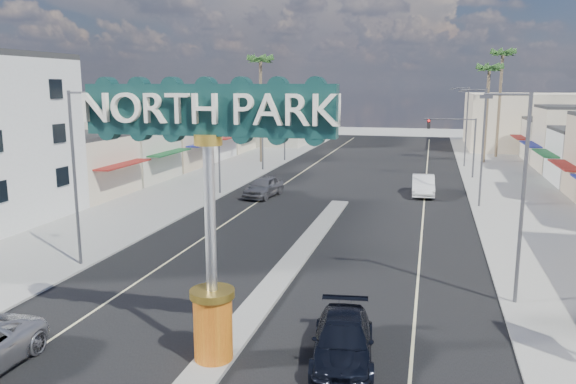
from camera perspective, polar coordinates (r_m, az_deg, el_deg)
The scene contains 23 objects.
ground at distance 45.91m, azimuth 5.52°, elevation -0.86°, with size 160.00×160.00×0.00m, color gray.
road at distance 45.91m, azimuth 5.52°, elevation -0.86°, with size 20.00×120.00×0.01m, color black.
median_island at distance 30.66m, azimuth 0.86°, elevation -6.62°, with size 1.30×30.00×0.16m, color gray.
sidewalk_left at distance 49.93m, azimuth -10.56°, elevation 0.02°, with size 8.00×120.00×0.12m, color gray.
sidewalk_right at distance 45.96m, azimuth 23.04°, elevation -1.60°, with size 8.00×120.00×0.12m, color gray.
storefront_row_left at distance 65.48m, azimuth -13.86°, elevation 5.04°, with size 12.00×42.00×6.00m, color beige.
backdrop_far_left at distance 94.11m, azimuth -3.54°, elevation 7.62°, with size 20.00×20.00×8.00m, color #B7B29E.
backdrop_far_right at distance 90.88m, azimuth 24.10°, elevation 6.59°, with size 20.00×20.00×8.00m, color beige.
gateway_sign at distance 18.09m, azimuth -8.01°, elevation 0.05°, with size 8.20×1.50×9.15m.
traffic_signal_left at distance 60.79m, azimuth -0.97°, elevation 6.13°, with size 5.09×0.45×6.00m.
traffic_signal_right at distance 58.70m, azimuth 16.69°, elevation 5.51°, with size 5.09×0.45×6.00m.
streetlight_l_near at distance 30.20m, azimuth -20.65°, elevation 2.13°, with size 2.03×0.22×9.00m.
streetlight_l_mid at distance 47.85m, azimuth -6.87°, elevation 5.72°, with size 2.03×0.22×9.00m.
streetlight_l_far at distance 68.77m, azimuth -0.21°, elevation 7.34°, with size 2.03×0.22×9.00m.
streetlight_r_near at distance 25.07m, azimuth 22.45°, elevation 0.34°, with size 2.03×0.22×9.00m.
streetlight_r_mid at distance 44.79m, azimuth 18.99°, elevation 4.87°, with size 2.03×0.22×9.00m.
streetlight_r_far at distance 66.68m, azimuth 17.55°, elevation 6.73°, with size 2.03×0.22×9.00m.
palm_left_far at distance 67.45m, azimuth -2.81°, elevation 12.73°, with size 2.60×2.60×13.10m.
palm_right_mid at distance 70.73m, azimuth 19.76°, elevation 11.30°, with size 2.60×2.60×12.10m.
palm_right_far at distance 76.94m, azimuth 20.95°, elevation 12.47°, with size 2.60×2.60×14.10m.
suv_right at distance 19.76m, azimuth 5.60°, elevation -14.85°, with size 2.05×5.05×1.47m, color black.
car_parked_left at distance 47.07m, azimuth -2.51°, elevation 0.54°, with size 2.04×5.06×1.73m, color slate.
car_parked_right at distance 49.08m, azimuth 13.56°, elevation 0.67°, with size 1.82×5.23×1.72m, color silver.
Camera 1 is at (6.80, -14.44, 9.29)m, focal length 35.00 mm.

